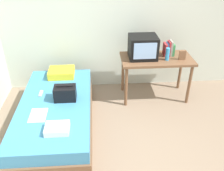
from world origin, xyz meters
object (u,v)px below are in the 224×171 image
Objects in this scene: water_bottle at (167,54)px; picture_frame at (182,55)px; tv at (143,47)px; magazine at (38,115)px; pillow at (62,73)px; remote_silver at (41,93)px; bed at (56,116)px; book_row at (169,49)px; handbag at (65,93)px; remote_dark at (66,128)px; folded_towel at (57,129)px; desk at (156,63)px.

water_bottle is 1.31× the size of picture_frame.
tv is 1.52× the size of magazine.
remote_silver is (-0.25, -0.55, -0.05)m from pillow.
bed is at bearing 59.23° from magazine.
handbag is (-1.64, -0.77, -0.29)m from book_row.
picture_frame is at bearing 18.34° from bed.
folded_towel is (-0.10, -0.03, 0.03)m from remote_dark.
remote_silver is at bearing -168.99° from picture_frame.
desk reaches higher than folded_towel.
desk is 2.00m from folded_towel.
picture_frame is at bearing 34.16° from folded_towel.
tv reaches higher than remote_silver.
remote_dark is 0.56× the size of folded_towel.
remote_dark is 0.11m from folded_towel.
tv is 1.76× the size of book_row.
pillow is 1.07m from magazine.
book_row reaches higher than magazine.
handbag is at bearing 95.61° from remote_dark.
bed is at bearing -154.53° from desk.
picture_frame is (0.24, -0.01, -0.02)m from water_bottle.
bed is 1.80m from desk.
remote_silver is (-0.22, 0.22, 0.24)m from bed.
bed is 2.07m from book_row.
remote_dark is (-1.58, -1.41, -0.38)m from book_row.
tv is at bearing 30.13° from bed.
remote_dark is (-1.51, -1.23, -0.37)m from water_bottle.
handbag is at bearing 24.11° from bed.
desk is 1.59m from handbag.
magazine is (-0.17, -0.29, 0.23)m from bed.
bed is 4.90× the size of pillow.
magazine is (-2.13, -0.93, -0.35)m from picture_frame.
book_row is at bearing 2.28° from pillow.
tv is 1.72m from remote_silver.
tv is at bearing 48.31° from folded_towel.
magazine is (-1.96, -1.13, -0.39)m from book_row.
picture_frame is at bearing -15.31° from desk.
tv is 0.40m from water_bottle.
desk is 4.00× the size of magazine.
remote_silver is at bearing 134.86° from bed.
water_bottle is at bearing 20.65° from handbag.
handbag is 0.65m from remote_dark.
water_bottle is 0.20m from book_row.
desk is 8.06× the size of remote_silver.
tv is 0.45m from book_row.
book_row is at bearing 25.16° from bed.
desk is 5.75× the size of water_bottle.
remote_silver is (-1.80, -0.53, -0.18)m from desk.
handbag reaches higher than bed.
bed is 1.70m from tv.
picture_frame reaches higher than folded_towel.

